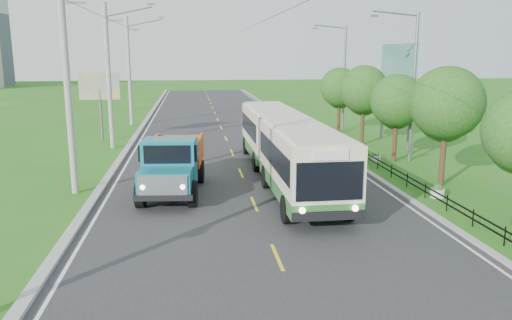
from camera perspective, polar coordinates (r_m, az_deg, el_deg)
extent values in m
plane|color=#256518|center=(16.65, 2.44, -11.08)|extent=(240.00, 240.00, 0.00)
cube|color=#28282B|center=(35.79, -3.02, 1.44)|extent=(14.00, 120.00, 0.02)
cube|color=#9E9E99|center=(35.97, -14.53, 1.23)|extent=(0.40, 120.00, 0.15)
cube|color=#9E9E99|center=(37.01, 8.09, 1.75)|extent=(0.30, 120.00, 0.10)
cube|color=silver|center=(35.91, -13.66, 1.17)|extent=(0.12, 120.00, 0.00)
cube|color=silver|center=(36.88, 7.34, 1.69)|extent=(0.12, 120.00, 0.00)
cube|color=yellow|center=(16.64, 2.44, -11.01)|extent=(0.12, 2.20, 0.00)
cube|color=black|center=(31.60, 12.47, 0.31)|extent=(0.04, 40.00, 0.60)
cylinder|color=gray|center=(24.79, -20.73, 7.68)|extent=(0.32, 0.32, 10.00)
cube|color=slate|center=(24.75, -20.22, 16.54)|extent=(1.20, 0.10, 0.10)
cylinder|color=gray|center=(36.57, -16.48, 9.07)|extent=(0.32, 0.32, 10.00)
cube|color=slate|center=(36.53, -16.04, 15.07)|extent=(1.20, 0.10, 0.10)
cube|color=slate|center=(36.35, -11.91, 17.03)|extent=(0.50, 0.18, 0.12)
cylinder|color=gray|center=(48.45, -14.30, 9.77)|extent=(0.32, 0.32, 10.00)
cube|color=slate|center=(48.43, -13.93, 14.29)|extent=(1.20, 0.10, 0.10)
cube|color=slate|center=(48.28, -10.81, 15.74)|extent=(0.50, 0.18, 0.12)
cylinder|color=#382314|center=(26.68, 20.59, 0.73)|extent=(0.28, 0.28, 3.36)
sphere|color=#154B15|center=(26.35, 20.99, 6.11)|extent=(3.60, 3.60, 3.60)
sphere|color=#154B15|center=(26.95, 20.75, 4.70)|extent=(2.64, 2.64, 2.64)
cylinder|color=#382314|center=(32.04, 15.60, 2.51)|extent=(0.28, 0.28, 3.02)
sphere|color=#154B15|center=(31.77, 15.83, 6.55)|extent=(3.24, 3.24, 3.24)
sphere|color=#154B15|center=(32.37, 15.74, 5.49)|extent=(2.38, 2.38, 2.38)
cylinder|color=#382314|center=(37.56, 12.07, 4.18)|extent=(0.28, 0.28, 3.25)
sphere|color=#154B15|center=(37.32, 12.23, 7.89)|extent=(3.48, 3.48, 3.48)
sphere|color=#154B15|center=(37.91, 12.22, 6.89)|extent=(2.55, 2.55, 2.55)
cylinder|color=#382314|center=(43.23, 9.44, 5.15)|extent=(0.28, 0.28, 3.08)
sphere|color=#154B15|center=(43.03, 9.54, 8.21)|extent=(3.30, 3.30, 3.30)
sphere|color=#154B15|center=(43.61, 9.58, 7.38)|extent=(2.42, 2.42, 2.42)
cylinder|color=slate|center=(32.12, 17.55, 7.79)|extent=(0.20, 0.20, 9.00)
cylinder|color=slate|center=(31.59, 15.67, 15.84)|extent=(2.80, 0.10, 0.34)
cube|color=slate|center=(31.11, 13.37, 15.74)|extent=(0.45, 0.16, 0.12)
cylinder|color=slate|center=(45.20, 10.06, 9.18)|extent=(0.20, 0.20, 9.00)
cylinder|color=slate|center=(44.82, 8.50, 14.84)|extent=(2.80, 0.10, 0.34)
cube|color=slate|center=(44.48, 6.83, 14.72)|extent=(0.45, 0.16, 0.12)
cylinder|color=silver|center=(24.73, 20.02, -3.59)|extent=(0.64, 0.64, 0.40)
sphere|color=#154B15|center=(24.67, 20.06, -3.03)|extent=(0.44, 0.44, 0.44)
cylinder|color=silver|center=(31.83, 13.48, 0.16)|extent=(0.64, 0.64, 0.40)
sphere|color=#154B15|center=(31.78, 13.50, 0.60)|extent=(0.44, 0.44, 0.44)
cylinder|color=silver|center=(39.28, 9.37, 2.51)|extent=(0.64, 0.64, 0.40)
sphere|color=#154B15|center=(39.24, 9.38, 2.87)|extent=(0.44, 0.44, 0.44)
cylinder|color=slate|center=(39.94, -17.28, 4.90)|extent=(0.20, 0.20, 4.00)
cube|color=yellow|center=(39.76, -17.47, 8.04)|extent=(3.00, 0.15, 2.00)
cylinder|color=slate|center=(36.09, 17.21, 5.01)|extent=(0.24, 0.24, 5.00)
cylinder|color=slate|center=(40.66, 14.30, 5.89)|extent=(0.24, 0.24, 5.00)
cube|color=#144C47|center=(38.16, 15.95, 10.40)|extent=(0.20, 6.00, 3.00)
cube|color=#2A692D|center=(22.28, 5.42, -2.78)|extent=(2.77, 8.25, 0.60)
cube|color=beige|center=(21.97, 5.49, 0.67)|extent=(2.77, 8.25, 2.12)
cube|color=black|center=(21.97, 5.49, 0.69)|extent=(2.81, 7.59, 1.04)
cube|color=#2A692D|center=(30.97, 1.68, 1.43)|extent=(2.77, 7.70, 0.60)
cube|color=beige|center=(30.76, 1.69, 3.93)|extent=(2.77, 7.70, 2.12)
cube|color=black|center=(30.75, 1.69, 3.95)|extent=(2.81, 7.04, 1.04)
cube|color=#4C4C4C|center=(26.52, 3.22, 1.98)|extent=(2.59, 1.11, 2.62)
cube|color=black|center=(18.10, 8.42, -2.43)|extent=(2.47, 0.07, 1.43)
cylinder|color=black|center=(19.68, 3.55, -5.65)|extent=(0.36, 1.14, 1.14)
cylinder|color=black|center=(20.29, 10.48, -5.28)|extent=(0.36, 1.14, 1.14)
cylinder|color=black|center=(24.79, 1.16, -1.93)|extent=(0.36, 1.14, 1.14)
cylinder|color=black|center=(25.28, 6.74, -1.74)|extent=(0.36, 1.14, 1.14)
cylinder|color=black|center=(28.40, 0.02, -0.14)|extent=(0.36, 1.14, 1.14)
cylinder|color=black|center=(28.83, 4.92, -0.01)|extent=(0.36, 1.14, 1.14)
cylinder|color=black|center=(33.33, -1.13, 1.65)|extent=(0.36, 1.14, 1.14)
cylinder|color=black|center=(33.69, 3.07, 1.75)|extent=(0.36, 1.14, 1.14)
cube|color=#156E82|center=(21.66, -10.31, -2.52)|extent=(2.38, 1.70, 1.07)
cube|color=#156E82|center=(23.08, -9.80, -0.25)|extent=(2.50, 1.93, 2.14)
cube|color=black|center=(22.98, -9.84, 1.06)|extent=(2.71, 1.63, 0.75)
cube|color=black|center=(24.13, -9.44, -2.18)|extent=(1.67, 6.49, 0.27)
cube|color=#D04B13|center=(25.67, -9.01, 1.12)|extent=(2.75, 3.43, 1.39)
cylinder|color=black|center=(22.20, -13.05, -3.85)|extent=(0.48, 1.21, 1.18)
cylinder|color=black|center=(21.88, -7.26, -3.87)|extent=(0.48, 1.21, 1.18)
cylinder|color=black|center=(26.28, -11.30, -1.33)|extent=(0.48, 1.21, 1.18)
cylinder|color=black|center=(26.01, -6.41, -1.31)|extent=(0.48, 1.21, 1.18)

